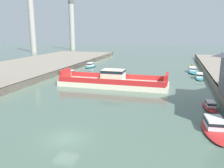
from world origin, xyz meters
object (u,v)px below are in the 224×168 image
Objects in this scene: moored_boat_far_right at (91,65)px; moored_boat_near_left at (72,73)px; moored_boat_mid_left at (192,66)px; moored_boat_upstream_b at (215,126)px; smokestack_distant_b at (32,20)px; smokestack_distant_a at (72,24)px; moored_boat_upstream_a at (193,70)px; moored_boat_mid_right at (210,106)px; chain_ferry at (113,81)px; moored_boat_near_right at (199,76)px.

moored_boat_near_left is at bearing -89.96° from moored_boat_far_right.
moored_boat_upstream_b is (-0.17, -53.26, 0.37)m from moored_boat_mid_left.
smokestack_distant_b is at bearing 157.28° from moored_boat_mid_left.
moored_boat_upstream_b is 134.85m from smokestack_distant_a.
smokestack_distant_b is (-83.48, 46.04, 17.27)m from moored_boat_upstream_a.
moored_boat_mid_right is 8.76m from moored_boat_upstream_b.
chain_ferry is 2.84× the size of moored_boat_upstream_b.
moored_boat_upstream_a is 0.26× the size of smokestack_distant_a.
moored_boat_near_left is 0.73× the size of moored_boat_far_right.
smokestack_distant_b reaches higher than moored_boat_near_right.
smokestack_distant_b is at bearing 130.98° from moored_boat_near_left.
moored_boat_far_right is 81.49m from smokestack_distant_a.
moored_boat_near_right is (33.09, 3.83, 0.08)m from moored_boat_near_left.
chain_ferry reaches higher than moored_boat_upstream_b.
chain_ferry is 26.18m from moored_boat_upstream_b.
chain_ferry is 0.70× the size of smokestack_distant_b.
moored_boat_mid_left is at bearing 91.90° from moored_boat_near_right.
smokestack_distant_b is at bearing 138.97° from moored_boat_far_right.
moored_boat_far_right is (-14.46, 24.40, -0.48)m from chain_ferry.
moored_boat_near_right reaches higher than moored_boat_mid_left.
moored_boat_mid_right reaches higher than moored_boat_mid_left.
moored_boat_mid_left is (32.42, 24.11, -0.29)m from moored_boat_near_left.
moored_boat_far_right is 0.84× the size of moored_boat_upstream_b.
moored_boat_mid_left is 0.16× the size of smokestack_distant_b.
chain_ferry is at bearing 150.25° from moored_boat_mid_right.
moored_boat_upstream_a is 101.72m from smokestack_distant_a.
moored_boat_mid_left is 10.93m from moored_boat_upstream_a.
moored_boat_upstream_a is (-0.39, -10.92, 0.32)m from moored_boat_mid_left.
moored_boat_upstream_a is (-1.07, 9.37, -0.04)m from moored_boat_near_right.
smokestack_distant_b reaches higher than moored_boat_mid_right.
moored_boat_upstream_a is at bearing 90.30° from moored_boat_upstream_b.
moored_boat_mid_left is 92.62m from smokestack_distant_b.
moored_boat_upstream_a is at bearing -28.88° from smokestack_distant_b.
moored_boat_near_left is 80.35m from smokestack_distant_b.
moored_boat_upstream_a reaches higher than moored_boat_mid_right.
smokestack_distant_a is at bearing 124.45° from moored_boat_mid_right.
moored_boat_mid_left is at bearing 62.19° from chain_ferry.
chain_ferry is 4.64× the size of moored_boat_near_left.
moored_boat_near_left is 34.64m from moored_boat_upstream_a.
moored_boat_upstream_a is at bearing -2.25° from moored_boat_far_right.
smokestack_distant_b reaches higher than moored_boat_upstream_b.
moored_boat_near_left is (-14.45, 9.94, -0.58)m from chain_ferry.
smokestack_distant_b is at bearing -116.40° from smokestack_distant_a.
moored_boat_near_left is at bearing -157.60° from moored_boat_upstream_a.
smokestack_distant_b is at bearing 133.44° from moored_boat_upstream_b.
smokestack_distant_a reaches higher than moored_boat_near_left.
smokestack_distant_a is at bearing 131.89° from moored_boat_near_right.
chain_ferry is 3.24× the size of moored_boat_near_right.
moored_boat_near_right is (18.63, 13.77, -0.50)m from chain_ferry.
moored_boat_near_left is 0.84× the size of moored_boat_mid_right.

